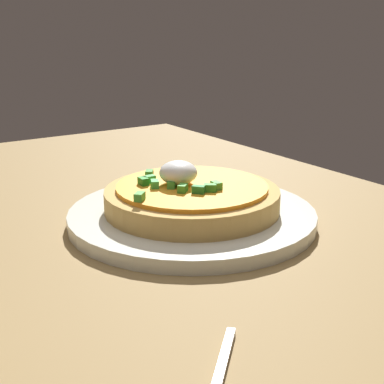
{
  "coord_description": "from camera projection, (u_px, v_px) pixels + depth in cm",
  "views": [
    {
      "loc": [
        -44.87,
        21.57,
        22.95
      ],
      "look_at": [
        1.62,
        -9.74,
        5.44
      ],
      "focal_mm": 51.17,
      "sensor_mm": 36.0,
      "label": 1
    }
  ],
  "objects": [
    {
      "name": "dining_table",
      "position": [
        119.0,
        256.0,
        0.54
      ],
      "size": [
        109.44,
        77.7,
        2.01
      ],
      "primitive_type": "cube",
      "color": "olive",
      "rests_on": "ground"
    },
    {
      "name": "plate",
      "position": [
        192.0,
        216.0,
        0.6
      ],
      "size": [
        26.74,
        26.74,
        1.44
      ],
      "primitive_type": "cylinder",
      "color": "silver",
      "rests_on": "dining_table"
    },
    {
      "name": "pizza",
      "position": [
        191.0,
        197.0,
        0.59
      ],
      "size": [
        18.85,
        18.85,
        5.38
      ],
      "color": "tan",
      "rests_on": "plate"
    }
  ]
}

